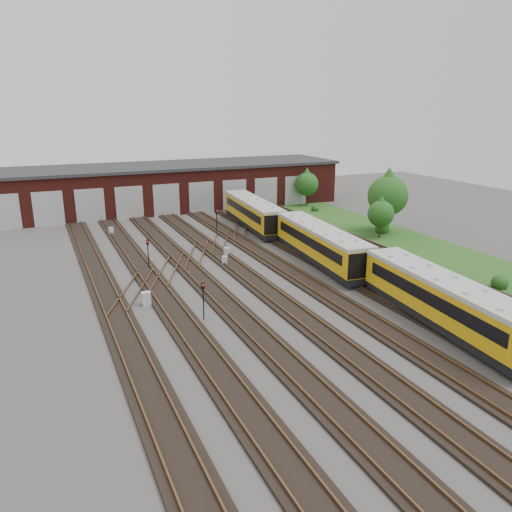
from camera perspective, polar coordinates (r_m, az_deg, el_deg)
name	(u,v)px	position (r m, az deg, el deg)	size (l,w,h in m)	color
ground	(299,296)	(40.02, 4.94, -4.55)	(120.00, 120.00, 0.00)	#43403E
track_network	(294,292)	(40.38, 4.33, -4.17)	(30.40, 70.00, 0.33)	black
maintenance_shed	(169,186)	(75.61, -9.88, 7.91)	(51.00, 12.50, 6.35)	#551A15
grass_verge	(405,241)	(58.36, 16.65, 1.68)	(8.00, 55.00, 0.05)	#244F1A
metro_train	(320,243)	(47.89, 7.37, 1.45)	(4.19, 47.69, 3.20)	black
signal_mast_0	(203,296)	(35.11, -6.05, -4.60)	(0.23, 0.22, 2.75)	black
signal_mast_1	(148,250)	(46.74, -12.24, 0.64)	(0.27, 0.25, 2.85)	black
signal_mast_2	(217,219)	(57.45, -4.51, 4.20)	(0.30, 0.29, 3.22)	black
signal_mast_3	(269,217)	(58.89, 1.49, 4.50)	(0.27, 0.26, 3.17)	black
relay_cabinet_0	(146,299)	(38.71, -12.42, -4.79)	(0.64, 0.54, 1.07)	#B8BCBE
relay_cabinet_1	(111,231)	(61.15, -16.24, 2.77)	(0.52, 0.43, 0.86)	#B8BCBE
relay_cabinet_2	(225,261)	(47.45, -3.60, -0.52)	(0.52, 0.43, 0.87)	#B8BCBE
relay_cabinet_3	(227,252)	(50.14, -3.38, 0.45)	(0.54, 0.45, 0.90)	#B8BCBE
relay_cabinet_4	(318,241)	(54.40, 7.15, 1.75)	(0.65, 0.54, 1.08)	#B8BCBE
tree_0	(307,181)	(76.01, 5.83, 8.50)	(3.49, 3.49, 5.78)	#332117
tree_1	(381,211)	(58.32, 14.11, 5.06)	(3.00, 3.00, 4.96)	#332117
tree_2	(388,191)	(60.81, 14.87, 7.21)	(4.70, 4.70, 7.78)	#332117
tree_3	(385,204)	(62.33, 14.51, 5.78)	(3.02, 3.02, 5.01)	#332117
bush_0	(500,280)	(45.91, 26.12, -2.52)	(1.38, 1.38, 1.38)	#1E4D16
bush_1	(382,226)	(61.18, 14.22, 3.35)	(1.72, 1.72, 1.72)	#1E4D16
bush_2	(315,207)	(72.45, 6.78, 5.54)	(1.13, 1.13, 1.13)	#1E4D16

